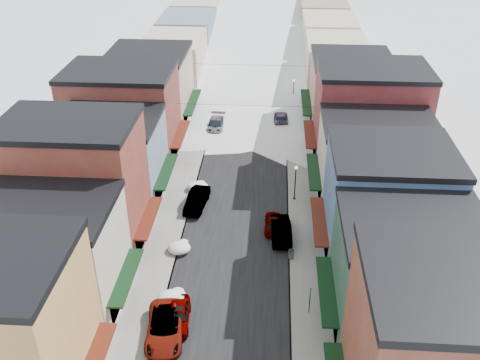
# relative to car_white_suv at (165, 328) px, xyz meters

# --- Properties ---
(road) EXTENTS (10.00, 160.00, 0.01)m
(road) POSITION_rel_car_white_suv_xyz_m (4.29, 50.21, -0.80)
(road) COLOR black
(road) RESTS_ON ground
(sidewalk_left) EXTENTS (3.20, 160.00, 0.15)m
(sidewalk_left) POSITION_rel_car_white_suv_xyz_m (-2.31, 50.21, -0.73)
(sidewalk_left) COLOR gray
(sidewalk_left) RESTS_ON ground
(sidewalk_right) EXTENTS (3.20, 160.00, 0.15)m
(sidewalk_right) POSITION_rel_car_white_suv_xyz_m (10.89, 50.21, -0.73)
(sidewalk_right) COLOR gray
(sidewalk_right) RESTS_ON ground
(curb_left) EXTENTS (0.10, 160.00, 0.15)m
(curb_left) POSITION_rel_car_white_suv_xyz_m (-0.76, 50.21, -0.73)
(curb_left) COLOR slate
(curb_left) RESTS_ON ground
(curb_right) EXTENTS (0.10, 160.00, 0.15)m
(curb_right) POSITION_rel_car_white_suv_xyz_m (9.34, 50.21, -0.73)
(curb_right) COLOR slate
(curb_right) RESTS_ON ground
(bldg_l_cream) EXTENTS (11.30, 8.20, 9.50)m
(bldg_l_cream) POSITION_rel_car_white_suv_xyz_m (-8.90, 2.71, 3.95)
(bldg_l_cream) COLOR beige
(bldg_l_cream) RESTS_ON ground
(bldg_l_brick_near) EXTENTS (12.30, 8.20, 12.50)m
(bldg_l_brick_near) POSITION_rel_car_white_suv_xyz_m (-9.41, 10.71, 5.45)
(bldg_l_brick_near) COLOR maroon
(bldg_l_brick_near) RESTS_ON ground
(bldg_l_grayblue) EXTENTS (11.30, 9.20, 9.00)m
(bldg_l_grayblue) POSITION_rel_car_white_suv_xyz_m (-8.90, 19.21, 3.70)
(bldg_l_grayblue) COLOR gray
(bldg_l_grayblue) RESTS_ON ground
(bldg_l_brick_far) EXTENTS (13.30, 9.20, 11.00)m
(bldg_l_brick_far) POSITION_rel_car_white_suv_xyz_m (-9.91, 28.21, 4.70)
(bldg_l_brick_far) COLOR maroon
(bldg_l_brick_far) RESTS_ON ground
(bldg_l_tan) EXTENTS (11.30, 11.20, 10.00)m
(bldg_l_tan) POSITION_rel_car_white_suv_xyz_m (-8.90, 38.21, 4.20)
(bldg_l_tan) COLOR tan
(bldg_l_tan) RESTS_ON ground
(bldg_r_green) EXTENTS (11.30, 9.20, 9.50)m
(bldg_r_green) POSITION_rel_car_white_suv_xyz_m (17.48, 2.21, 3.95)
(bldg_r_green) COLOR #204434
(bldg_r_green) RESTS_ON ground
(bldg_r_blue) EXTENTS (11.30, 9.20, 10.50)m
(bldg_r_blue) POSITION_rel_car_white_suv_xyz_m (17.48, 11.21, 4.45)
(bldg_r_blue) COLOR #3D5C8A
(bldg_r_blue) RESTS_ON ground
(bldg_r_cream) EXTENTS (12.30, 9.20, 9.00)m
(bldg_r_cream) POSITION_rel_car_white_suv_xyz_m (17.98, 20.21, 3.70)
(bldg_r_cream) COLOR beige
(bldg_r_cream) RESTS_ON ground
(bldg_r_brick_far) EXTENTS (13.30, 9.20, 11.50)m
(bldg_r_brick_far) POSITION_rel_car_white_suv_xyz_m (18.48, 29.21, 4.95)
(bldg_r_brick_far) COLOR maroon
(bldg_r_brick_far) RESTS_ON ground
(bldg_r_tan) EXTENTS (11.30, 11.20, 9.50)m
(bldg_r_tan) POSITION_rel_car_white_suv_xyz_m (17.48, 39.21, 3.95)
(bldg_r_tan) COLOR #947661
(bldg_r_tan) RESTS_ON ground
(distant_blocks) EXTENTS (34.00, 55.00, 8.00)m
(distant_blocks) POSITION_rel_car_white_suv_xyz_m (4.29, 73.21, 3.20)
(distant_blocks) COLOR gray
(distant_blocks) RESTS_ON ground
(overhead_cables) EXTENTS (16.40, 15.04, 0.04)m
(overhead_cables) POSITION_rel_car_white_suv_xyz_m (4.29, 37.71, 5.40)
(overhead_cables) COLOR black
(overhead_cables) RESTS_ON ground
(car_white_suv) EXTENTS (3.30, 6.04, 1.61)m
(car_white_suv) POSITION_rel_car_white_suv_xyz_m (0.00, 0.00, 0.00)
(car_white_suv) COLOR white
(car_white_suv) RESTS_ON ground
(car_silver_sedan) EXTENTS (2.03, 4.37, 1.45)m
(car_silver_sedan) POSITION_rel_car_white_suv_xyz_m (0.79, 1.41, -0.08)
(car_silver_sedan) COLOR #ACAEB4
(car_silver_sedan) RESTS_ON ground
(car_dark_hatch) EXTENTS (2.32, 5.14, 1.63)m
(car_dark_hatch) POSITION_rel_car_white_suv_xyz_m (-0.01, 17.69, 0.01)
(car_dark_hatch) COLOR black
(car_dark_hatch) RESTS_ON ground
(car_silver_wagon) EXTENTS (2.39, 5.61, 1.61)m
(car_silver_wagon) POSITION_rel_car_white_suv_xyz_m (-0.01, 36.43, 0.00)
(car_silver_wagon) COLOR #A8ACB0
(car_silver_wagon) RESTS_ON ground
(car_green_sedan) EXTENTS (2.15, 5.28, 1.71)m
(car_green_sedan) POSITION_rel_car_white_suv_xyz_m (8.59, 13.01, 0.05)
(car_green_sedan) COLOR black
(car_green_sedan) RESTS_ON ground
(car_gray_suv) EXTENTS (1.63, 3.98, 1.35)m
(car_gray_suv) POSITION_rel_car_white_suv_xyz_m (7.82, 14.30, -0.13)
(car_gray_suv) COLOR #9CA0A5
(car_gray_suv) RESTS_ON ground
(car_black_sedan) EXTENTS (2.50, 5.76, 1.65)m
(car_black_sedan) POSITION_rel_car_white_suv_xyz_m (8.59, 39.19, 0.02)
(car_black_sedan) COLOR black
(car_black_sedan) RESTS_ON ground
(car_lane_silver) EXTENTS (1.58, 3.91, 1.33)m
(car_lane_silver) POSITION_rel_car_white_suv_xyz_m (2.09, 40.68, -0.14)
(car_lane_silver) COLOR #95989D
(car_lane_silver) RESTS_ON ground
(car_lane_white) EXTENTS (3.31, 6.06, 1.61)m
(car_lane_white) POSITION_rel_car_white_suv_xyz_m (6.41, 53.85, 0.00)
(car_lane_white) COLOR white
(car_lane_white) RESTS_ON ground
(parking_sign) EXTENTS (0.07, 0.34, 2.47)m
(parking_sign) POSITION_rel_car_white_suv_xyz_m (10.79, 2.97, 0.79)
(parking_sign) COLOR black
(parking_sign) RESTS_ON sidewalk_right
(trash_can) EXTENTS (0.52, 0.52, 0.88)m
(trash_can) POSITION_rel_car_white_suv_xyz_m (9.49, 9.63, -0.21)
(trash_can) COLOR #585B5D
(trash_can) RESTS_ON sidewalk_right
(streetlamp_near) EXTENTS (0.32, 0.32, 3.90)m
(streetlamp_near) POSITION_rel_car_white_suv_xyz_m (10.02, 19.64, 1.80)
(streetlamp_near) COLOR black
(streetlamp_near) RESTS_ON sidewalk_right
(streetlamp_far) EXTENTS (0.34, 0.34, 4.10)m
(streetlamp_far) POSITION_rel_car_white_suv_xyz_m (10.34, 45.13, 1.93)
(streetlamp_far) COLOR black
(streetlamp_far) RESTS_ON sidewalk_right
(planter_near) EXTENTS (0.67, 0.63, 0.59)m
(planter_near) POSITION_rel_car_white_suv_xyz_m (12.09, -0.56, -0.36)
(planter_near) COLOR #3A6A2F
(planter_near) RESTS_ON sidewalk_right
(snow_pile_near) EXTENTS (2.56, 2.78, 1.08)m
(snow_pile_near) POSITION_rel_car_white_suv_xyz_m (0.01, 3.38, -0.29)
(snow_pile_near) COLOR white
(snow_pile_near) RESTS_ON ground
(snow_pile_mid) EXTENTS (2.10, 2.49, 0.89)m
(snow_pile_mid) POSITION_rel_car_white_suv_xyz_m (-0.59, 10.16, -0.38)
(snow_pile_mid) COLOR white
(snow_pile_mid) RESTS_ON ground
(snow_pile_far) EXTENTS (2.29, 2.61, 0.97)m
(snow_pile_far) POSITION_rel_car_white_suv_xyz_m (-0.37, 20.94, -0.34)
(snow_pile_far) COLOR white
(snow_pile_far) RESTS_ON ground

